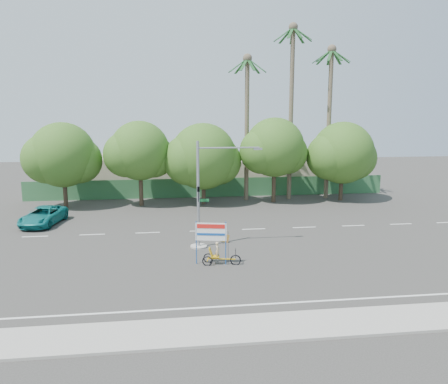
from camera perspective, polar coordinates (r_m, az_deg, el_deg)
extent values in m
plane|color=#33302D|center=(25.70, 2.98, -9.62)|extent=(120.00, 120.00, 0.00)
cube|color=gray|center=(18.95, 7.24, -17.03)|extent=(50.00, 2.40, 0.12)
cube|color=#336B3D|center=(46.14, -1.80, 0.58)|extent=(38.00, 0.08, 2.00)
cube|color=beige|center=(50.53, -13.69, 2.28)|extent=(12.00, 8.00, 4.00)
cube|color=beige|center=(51.76, 6.55, 2.47)|extent=(14.00, 8.00, 3.60)
cylinder|color=#473828|center=(43.42, -20.05, 0.37)|extent=(0.40, 0.40, 3.52)
sphere|color=#2D5B1A|center=(43.02, -20.31, 4.57)|extent=(6.00, 6.00, 6.00)
sphere|color=#2D5B1A|center=(43.09, -18.42, 3.94)|extent=(4.32, 4.32, 4.32)
sphere|color=#2D5B1A|center=(43.13, -22.11, 4.04)|extent=(4.56, 4.56, 4.56)
cylinder|color=#473828|center=(42.41, -10.80, 0.74)|extent=(0.40, 0.40, 3.74)
sphere|color=#2D5B1A|center=(41.99, -10.95, 5.32)|extent=(5.60, 5.60, 5.60)
sphere|color=#2D5B1A|center=(42.29, -9.19, 4.60)|extent=(4.03, 4.03, 4.03)
sphere|color=#2D5B1A|center=(41.87, -12.68, 4.78)|extent=(4.26, 4.26, 4.26)
cylinder|color=#473828|center=(42.50, -2.69, 0.63)|extent=(0.40, 0.40, 3.30)
sphere|color=#2D5B1A|center=(42.11, -2.72, 4.66)|extent=(6.40, 6.40, 6.40)
sphere|color=#2D5B1A|center=(42.60, -0.81, 4.03)|extent=(4.61, 4.61, 4.61)
sphere|color=#2D5B1A|center=(41.80, -4.66, 4.19)|extent=(4.86, 4.86, 4.86)
cylinder|color=#473828|center=(43.58, 6.52, 1.20)|extent=(0.40, 0.40, 3.87)
sphere|color=#2D5B1A|center=(43.18, 6.61, 5.82)|extent=(5.80, 5.80, 5.80)
sphere|color=#2D5B1A|center=(43.85, 8.16, 5.04)|extent=(4.18, 4.18, 4.18)
sphere|color=#2D5B1A|center=(42.66, 4.98, 5.32)|extent=(4.41, 4.41, 4.41)
cylinder|color=#473828|center=(45.80, 15.05, 1.07)|extent=(0.40, 0.40, 3.43)
sphere|color=#2D5B1A|center=(45.43, 15.23, 4.96)|extent=(6.20, 6.20, 6.20)
sphere|color=#2D5B1A|center=(46.30, 16.66, 4.30)|extent=(4.46, 4.46, 4.46)
sphere|color=#2D5B1A|center=(44.70, 13.68, 4.54)|extent=(4.71, 4.71, 4.71)
cylinder|color=#70604C|center=(45.02, 8.74, 9.82)|extent=(0.44, 0.44, 17.00)
sphere|color=#70604C|center=(45.78, 9.04, 20.52)|extent=(0.90, 0.90, 0.90)
cube|color=#1C4C21|center=(45.93, 10.21, 19.62)|extent=(1.91, 0.28, 1.36)
cube|color=#1C4C21|center=(46.44, 9.70, 19.53)|extent=(1.65, 1.44, 1.36)
cube|color=#1C4C21|center=(46.59, 8.88, 19.52)|extent=(0.61, 1.93, 1.36)
cube|color=#1C4C21|center=(46.31, 8.12, 19.59)|extent=(1.20, 1.80, 1.36)
cube|color=#1C4C21|center=(45.74, 7.77, 19.72)|extent=(1.89, 0.92, 1.36)
cube|color=#1C4C21|center=(45.12, 7.99, 19.85)|extent=(1.89, 0.92, 1.36)
cube|color=#1C4C21|center=(44.76, 8.71, 19.91)|extent=(1.20, 1.80, 1.36)
cube|color=#1C4C21|center=(44.83, 9.58, 19.87)|extent=(0.61, 1.93, 1.36)
cube|color=#1C4C21|center=(45.29, 10.18, 19.75)|extent=(1.65, 1.44, 1.36)
cylinder|color=#70604C|center=(46.30, 13.52, 8.43)|extent=(0.44, 0.44, 15.00)
sphere|color=#70604C|center=(46.71, 13.92, 17.66)|extent=(0.90, 0.90, 0.90)
cube|color=#1C4C21|center=(46.97, 15.00, 16.76)|extent=(1.91, 0.28, 1.36)
cube|color=#1C4C21|center=(47.44, 14.45, 16.71)|extent=(1.65, 1.44, 1.36)
cube|color=#1C4C21|center=(47.54, 13.65, 16.73)|extent=(0.61, 1.93, 1.36)
cube|color=#1C4C21|center=(47.22, 12.95, 16.80)|extent=(1.20, 1.80, 1.36)
cube|color=#1C4C21|center=(46.62, 12.67, 16.90)|extent=(1.89, 0.92, 1.36)
cube|color=#1C4C21|center=(46.02, 12.96, 16.98)|extent=(1.89, 0.92, 1.36)
cube|color=#1C4C21|center=(45.70, 13.69, 17.00)|extent=(1.20, 1.80, 1.36)
cube|color=#1C4C21|center=(45.82, 14.52, 16.95)|extent=(0.61, 1.93, 1.36)
cube|color=#1C4C21|center=(46.33, 15.03, 16.85)|extent=(1.65, 1.44, 1.36)
cylinder|color=#70604C|center=(44.03, 2.99, 7.97)|extent=(0.44, 0.44, 14.00)
sphere|color=#70604C|center=(44.31, 3.08, 17.05)|extent=(0.90, 0.90, 0.90)
cube|color=#1C4C21|center=(44.41, 4.31, 16.16)|extent=(1.91, 0.28, 1.36)
cube|color=#1C4C21|center=(44.96, 3.87, 16.09)|extent=(1.65, 1.44, 1.36)
cube|color=#1C4C21|center=(45.17, 3.06, 16.08)|extent=(0.61, 1.93, 1.36)
cube|color=#1C4C21|center=(44.95, 2.26, 16.11)|extent=(1.20, 1.80, 1.36)
cube|color=#1C4C21|center=(44.40, 1.82, 16.19)|extent=(1.89, 0.92, 1.36)
cube|color=#1C4C21|center=(43.77, 1.96, 16.27)|extent=(1.89, 0.92, 1.36)
cube|color=#1C4C21|center=(43.35, 2.64, 16.33)|extent=(1.20, 1.80, 1.36)
cube|color=#1C4C21|center=(43.36, 3.52, 16.32)|extent=(0.61, 1.93, 1.36)
cube|color=#1C4C21|center=(43.78, 4.19, 16.25)|extent=(1.65, 1.44, 1.36)
cylinder|color=gray|center=(29.16, -3.32, -7.09)|extent=(1.10, 1.10, 0.10)
cylinder|color=gray|center=(28.32, -3.40, -0.41)|extent=(0.18, 0.18, 7.00)
cylinder|color=gray|center=(28.13, 0.63, 5.80)|extent=(4.00, 0.10, 0.10)
cube|color=gray|center=(28.47, 4.43, 5.62)|extent=(0.55, 0.20, 0.12)
imported|color=black|center=(28.09, -3.37, -0.29)|extent=(0.16, 0.20, 1.00)
cube|color=#14662D|center=(28.42, -2.68, -1.09)|extent=(0.70, 0.04, 0.18)
torus|color=black|center=(25.76, 1.51, -8.88)|extent=(0.65, 0.21, 0.65)
torus|color=black|center=(26.15, -2.06, -8.63)|extent=(0.61, 0.19, 0.61)
torus|color=black|center=(25.65, -2.19, -9.02)|extent=(0.61, 0.19, 0.61)
cube|color=gold|center=(25.80, -0.31, -8.71)|extent=(1.60, 0.39, 0.06)
cube|color=gold|center=(25.90, -2.12, -8.78)|extent=(0.18, 0.57, 0.05)
cube|color=gold|center=(25.79, -1.17, -8.41)|extent=(0.55, 0.49, 0.06)
cube|color=gold|center=(25.73, -1.75, -7.83)|extent=(0.30, 0.44, 0.52)
cylinder|color=black|center=(25.64, 1.52, -8.07)|extent=(0.03, 0.03, 0.53)
cube|color=black|center=(25.56, 1.52, -7.52)|extent=(0.13, 0.43, 0.04)
imported|color=#CCB284|center=(25.66, -0.85, -7.65)|extent=(0.32, 0.42, 1.03)
cylinder|color=#164EA9|center=(25.67, -3.63, -6.61)|extent=(0.06, 0.06, 2.58)
cylinder|color=#164EA9|center=(25.49, 0.23, -6.71)|extent=(0.06, 0.06, 2.58)
cube|color=white|center=(25.38, -1.72, -5.22)|extent=(1.79, 0.42, 1.05)
cube|color=red|center=(25.26, -1.73, -4.51)|extent=(1.59, 0.35, 0.25)
cube|color=#164EA9|center=(25.39, -1.73, -5.55)|extent=(1.59, 0.35, 0.13)
cylinder|color=black|center=(25.56, 0.55, -7.34)|extent=(0.02, 0.02, 2.01)
cube|color=red|center=(25.41, -0.21, -5.98)|extent=(0.83, 0.19, 0.63)
imported|color=#107373|center=(37.53, -22.55, -2.90)|extent=(3.16, 5.41, 1.41)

